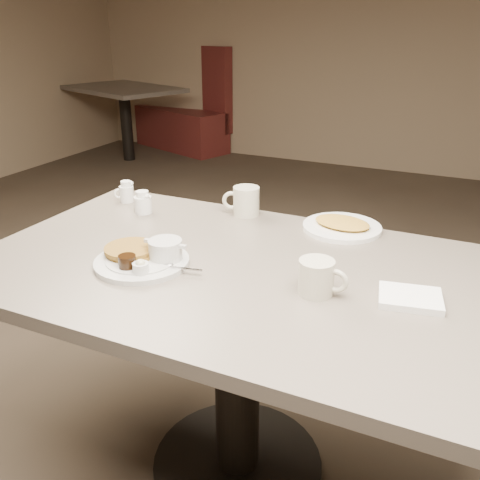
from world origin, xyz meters
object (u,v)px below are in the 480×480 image
at_px(booth_back_left, 179,113).
at_px(creamer_right, 143,203).
at_px(main_plate, 145,256).
at_px(creamer_left, 126,192).
at_px(coffee_mug_near, 317,277).
at_px(diner_table, 237,318).
at_px(hash_plate, 342,226).
at_px(coffee_mug_far, 245,201).

bearing_deg(booth_back_left, creamer_right, -60.42).
xyz_separation_m(main_plate, creamer_left, (-0.37, 0.42, 0.01)).
xyz_separation_m(coffee_mug_near, creamer_left, (-0.86, 0.39, -0.01)).
relative_size(diner_table, hash_plate, 4.90).
distance_m(coffee_mug_far, booth_back_left, 4.31).
bearing_deg(coffee_mug_far, booth_back_left, 124.41).
height_order(main_plate, booth_back_left, booth_back_left).
bearing_deg(hash_plate, creamer_right, -168.49).
bearing_deg(coffee_mug_near, diner_table, 166.36).
bearing_deg(coffee_mug_far, creamer_left, -172.62).
distance_m(coffee_mug_near, hash_plate, 0.46).
xyz_separation_m(coffee_mug_far, hash_plate, (0.35, 0.00, -0.04)).
bearing_deg(main_plate, creamer_left, 131.29).
relative_size(hash_plate, booth_back_left, 0.18).
height_order(coffee_mug_near, booth_back_left, booth_back_left).
distance_m(diner_table, booth_back_left, 4.70).
bearing_deg(diner_table, booth_back_left, 123.26).
bearing_deg(creamer_right, coffee_mug_near, -22.87).
bearing_deg(creamer_right, booth_back_left, 119.58).
height_order(creamer_left, booth_back_left, booth_back_left).
relative_size(diner_table, creamer_right, 17.12).
relative_size(main_plate, creamer_right, 3.77).
relative_size(coffee_mug_far, hash_plate, 0.46).
distance_m(coffee_mug_near, creamer_left, 0.95).
bearing_deg(main_plate, diner_table, 22.19).
xyz_separation_m(diner_table, booth_back_left, (-2.57, 3.92, -0.17)).
bearing_deg(coffee_mug_far, diner_table, -68.74).
distance_m(coffee_mug_near, coffee_mug_far, 0.60).
bearing_deg(coffee_mug_near, main_plate, -175.62).
xyz_separation_m(creamer_right, hash_plate, (0.68, 0.14, -0.02)).
xyz_separation_m(coffee_mug_near, coffee_mug_far, (-0.40, 0.45, 0.00)).
relative_size(main_plate, coffee_mug_near, 2.60).
bearing_deg(hash_plate, creamer_left, -175.52).
bearing_deg(hash_plate, coffee_mug_near, -83.20).
xyz_separation_m(main_plate, booth_back_left, (-2.33, 4.02, -0.36)).
bearing_deg(main_plate, coffee_mug_far, 79.42).
height_order(diner_table, creamer_left, creamer_left).
distance_m(coffee_mug_far, creamer_right, 0.36).
relative_size(main_plate, coffee_mug_far, 2.34).
height_order(hash_plate, booth_back_left, booth_back_left).
xyz_separation_m(diner_table, creamer_right, (-0.49, 0.25, 0.21)).
distance_m(main_plate, hash_plate, 0.66).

